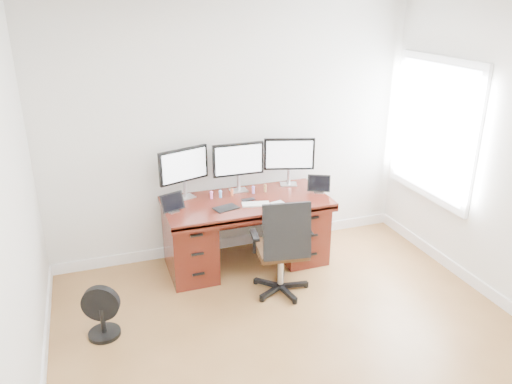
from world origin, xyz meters
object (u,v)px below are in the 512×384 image
object	(u,v)px
monitor_center	(238,161)
office_chair	(282,263)
desk	(246,229)
floor_fan	(102,313)
keyboard	(256,204)

from	to	relation	value
monitor_center	office_chair	bearing A→B (deg)	-80.43
desk	floor_fan	size ratio (longest dim) A/B	3.64
desk	keyboard	distance (m)	0.40
office_chair	keyboard	bearing A→B (deg)	109.22
office_chair	floor_fan	xyz separation A→B (m)	(-1.67, -0.11, -0.10)
floor_fan	keyboard	xyz separation A→B (m)	(1.58, 0.60, 0.53)
monitor_center	keyboard	size ratio (longest dim) A/B	2.00
office_chair	floor_fan	world-z (taller)	office_chair
desk	floor_fan	xyz separation A→B (m)	(-1.53, -0.78, -0.18)
office_chair	monitor_center	size ratio (longest dim) A/B	1.83
monitor_center	keyboard	distance (m)	0.54
keyboard	monitor_center	bearing A→B (deg)	108.90
floor_fan	monitor_center	world-z (taller)	monitor_center
floor_fan	monitor_center	bearing A→B (deg)	52.21
office_chair	floor_fan	bearing A→B (deg)	-167.83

